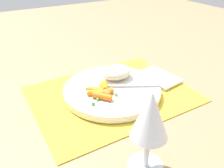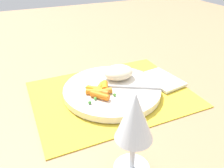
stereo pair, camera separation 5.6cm
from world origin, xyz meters
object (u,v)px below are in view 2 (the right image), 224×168
fork (118,86)px  plate (112,90)px  wine_glass (135,120)px  rice_mound (118,72)px  napkin (162,79)px  carrot_portion (100,91)px

fork → plate: bearing=-28.8°
plate → wine_glass: bearing=74.0°
rice_mound → napkin: size_ratio=0.70×
rice_mound → carrot_portion: bearing=34.7°
plate → carrot_portion: (0.04, 0.02, 0.02)m
rice_mound → napkin: (-0.13, 0.04, -0.03)m
rice_mound → carrot_portion: rice_mound is taller
carrot_portion → napkin: carrot_portion is taller
plate → carrot_portion: carrot_portion is taller
carrot_portion → fork: bearing=-172.1°
plate → fork: bearing=151.2°
wine_glass → napkin: (-0.23, -0.24, -0.10)m
wine_glass → napkin: bearing=-134.0°
carrot_portion → plate: bearing=-159.3°
wine_glass → napkin: wine_glass is taller
plate → napkin: size_ratio=2.13×
plate → rice_mound: rice_mound is taller
fork → wine_glass: (0.08, 0.23, 0.09)m
napkin → wine_glass: bearing=46.0°
carrot_portion → wine_glass: (0.03, 0.23, 0.08)m
carrot_portion → fork: carrot_portion is taller
plate → carrot_portion: 0.05m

